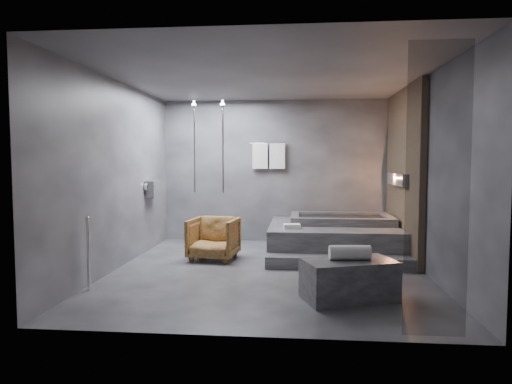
# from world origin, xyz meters

# --- Properties ---
(room) EXTENTS (5.00, 5.04, 2.82)m
(room) POSITION_xyz_m (0.40, 0.24, 1.73)
(room) COLOR #2E2E30
(room) RESTS_ON ground
(tub_deck) EXTENTS (2.20, 2.00, 0.50)m
(tub_deck) POSITION_xyz_m (1.05, 1.45, 0.25)
(tub_deck) COLOR #333335
(tub_deck) RESTS_ON ground
(tub_step) EXTENTS (2.20, 0.36, 0.18)m
(tub_step) POSITION_xyz_m (1.05, 0.27, 0.09)
(tub_step) COLOR #333335
(tub_step) RESTS_ON ground
(concrete_bench) EXTENTS (1.17, 0.88, 0.47)m
(concrete_bench) POSITION_xyz_m (1.03, -1.28, 0.23)
(concrete_bench) COLOR #2E2E30
(concrete_bench) RESTS_ON ground
(driftwood_chair) EXTENTS (0.82, 0.84, 0.69)m
(driftwood_chair) POSITION_xyz_m (-0.93, 0.71, 0.34)
(driftwood_chair) COLOR #4C2F13
(driftwood_chair) RESTS_ON ground
(rolled_towel) EXTENTS (0.49, 0.22, 0.17)m
(rolled_towel) POSITION_xyz_m (1.04, -1.27, 0.55)
(rolled_towel) COLOR white
(rolled_towel) RESTS_ON concrete_bench
(deck_towel) EXTENTS (0.30, 0.23, 0.07)m
(deck_towel) POSITION_xyz_m (0.34, 0.89, 0.54)
(deck_towel) COLOR silver
(deck_towel) RESTS_ON tub_deck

